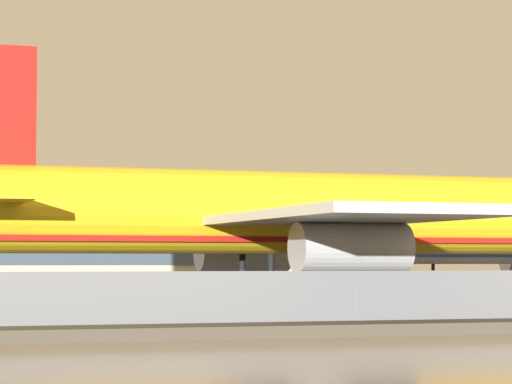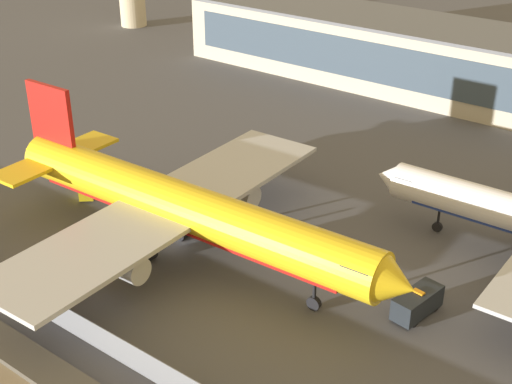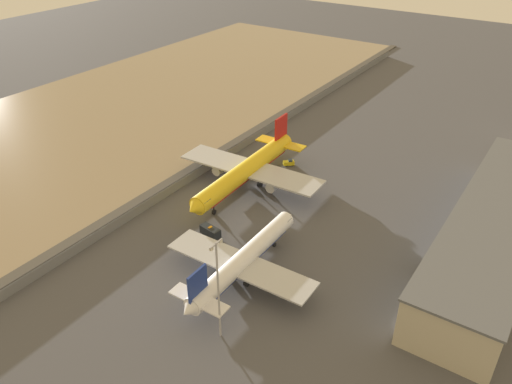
% 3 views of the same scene
% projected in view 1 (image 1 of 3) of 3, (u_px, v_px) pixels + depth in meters
% --- Properties ---
extents(ground_plane, '(500.00, 500.00, 0.00)m').
position_uv_depth(ground_plane, '(252.00, 313.00, 69.21)').
color(ground_plane, '#4C4C51').
extents(shoreline_seawall, '(320.00, 3.00, 0.50)m').
position_uv_depth(shoreline_seawall, '(399.00, 328.00, 49.68)').
color(shoreline_seawall, '#474238').
rests_on(shoreline_seawall, ground).
extents(perimeter_fence, '(280.00, 0.10, 2.56)m').
position_uv_depth(perimeter_fence, '(357.00, 300.00, 54.03)').
color(perimeter_fence, slate).
rests_on(perimeter_fence, ground).
extents(cargo_jet_yellow, '(48.02, 40.87, 14.53)m').
position_uv_depth(cargo_jet_yellow, '(294.00, 216.00, 69.16)').
color(cargo_jet_yellow, yellow).
rests_on(cargo_jet_yellow, ground).
extents(terminal_building, '(77.29, 16.90, 10.94)m').
position_uv_depth(terminal_building, '(34.00, 237.00, 124.80)').
color(terminal_building, '#BCB299').
rests_on(terminal_building, ground).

